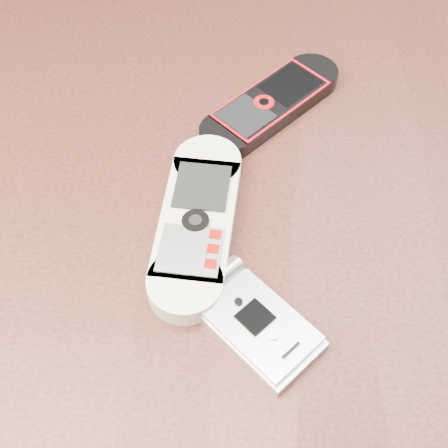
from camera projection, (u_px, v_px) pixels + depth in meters
table at (218, 301)px, 0.55m from camera, size 1.20×0.80×0.75m
nokia_white at (197, 221)px, 0.46m from camera, size 0.07×0.17×0.02m
nokia_black_red at (271, 104)px, 0.54m from camera, size 0.14×0.14×0.02m
motorola_razr at (257, 324)px, 0.41m from camera, size 0.10×0.10×0.01m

